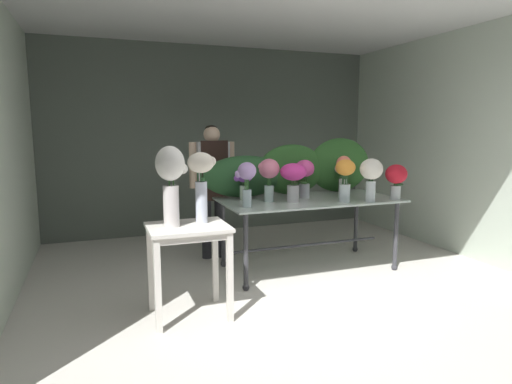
% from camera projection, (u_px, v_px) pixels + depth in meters
% --- Properties ---
extents(ground_plane, '(8.78, 8.78, 0.00)m').
position_uv_depth(ground_plane, '(261.00, 266.00, 5.14)').
color(ground_plane, silver).
extents(wall_back, '(5.19, 0.12, 2.82)m').
position_uv_depth(wall_back, '(215.00, 140.00, 6.78)').
color(wall_back, slate).
rests_on(wall_back, ground).
extents(wall_left, '(0.12, 4.11, 2.82)m').
position_uv_depth(wall_left, '(0.00, 150.00, 4.03)').
color(wall_left, silver).
rests_on(wall_left, ground).
extents(wall_right, '(0.12, 4.11, 2.82)m').
position_uv_depth(wall_right, '(443.00, 143.00, 5.82)').
color(wall_right, silver).
rests_on(wall_right, ground).
extents(ceiling_slab, '(5.31, 4.11, 0.12)m').
position_uv_depth(ceiling_slab, '(262.00, 9.00, 4.71)').
color(ceiling_slab, silver).
rests_on(ceiling_slab, wall_back).
extents(display_table_glass, '(1.99, 1.00, 0.82)m').
position_uv_depth(display_table_glass, '(309.00, 208.00, 4.95)').
color(display_table_glass, silver).
rests_on(display_table_glass, ground).
extents(side_table_white, '(0.67, 0.55, 0.80)m').
position_uv_depth(side_table_white, '(188.00, 239.00, 3.69)').
color(side_table_white, silver).
rests_on(side_table_white, ground).
extents(florist, '(0.57, 0.24, 1.64)m').
position_uv_depth(florist, '(213.00, 178.00, 5.32)').
color(florist, '#232328').
rests_on(florist, ground).
extents(foliage_backdrop, '(2.17, 0.32, 0.67)m').
position_uv_depth(foliage_backdrop, '(292.00, 170.00, 5.23)').
color(foliage_backdrop, '#28562D').
rests_on(foliage_backdrop, display_table_glass).
extents(vase_fuchsia_stock, '(0.23, 0.22, 0.44)m').
position_uv_depth(vase_fuchsia_stock, '(305.00, 174.00, 4.95)').
color(vase_fuchsia_stock, silver).
rests_on(vase_fuchsia_stock, display_table_glass).
extents(vase_rosy_hydrangea, '(0.24, 0.22, 0.47)m').
position_uv_depth(vase_rosy_hydrangea, '(269.00, 173.00, 4.70)').
color(vase_rosy_hydrangea, silver).
rests_on(vase_rosy_hydrangea, display_table_glass).
extents(vase_sunset_carnations, '(0.22, 0.22, 0.46)m').
position_uv_depth(vase_sunset_carnations, '(345.00, 175.00, 4.70)').
color(vase_sunset_carnations, silver).
rests_on(vase_sunset_carnations, display_table_glass).
extents(vase_magenta_lilies, '(0.29, 0.29, 0.42)m').
position_uv_depth(vase_magenta_lilies, '(293.00, 177.00, 4.68)').
color(vase_magenta_lilies, silver).
rests_on(vase_magenta_lilies, display_table_glass).
extents(vase_coral_anemones, '(0.17, 0.17, 0.48)m').
position_uv_depth(vase_coral_anemones, '(343.00, 173.00, 4.96)').
color(vase_coral_anemones, silver).
rests_on(vase_coral_anemones, display_table_glass).
extents(vase_ivory_roses, '(0.25, 0.24, 0.47)m').
position_uv_depth(vase_ivory_roses, '(371.00, 174.00, 4.69)').
color(vase_ivory_roses, silver).
rests_on(vase_ivory_roses, display_table_glass).
extents(vase_violet_dahlias, '(0.23, 0.20, 0.35)m').
position_uv_depth(vase_violet_dahlias, '(244.00, 180.00, 4.83)').
color(vase_violet_dahlias, silver).
rests_on(vase_violet_dahlias, display_table_glass).
extents(vase_blush_tulips, '(0.22, 0.22, 0.39)m').
position_uv_depth(vase_blush_tulips, '(344.00, 173.00, 5.26)').
color(vase_blush_tulips, silver).
rests_on(vase_blush_tulips, display_table_glass).
extents(vase_crimson_snapdragons, '(0.24, 0.24, 0.39)m').
position_uv_depth(vase_crimson_snapdragons, '(396.00, 178.00, 4.84)').
color(vase_crimson_snapdragons, silver).
rests_on(vase_crimson_snapdragons, display_table_glass).
extents(vase_lilac_ranunculus, '(0.21, 0.19, 0.46)m').
position_uv_depth(vase_lilac_ranunculus, '(247.00, 178.00, 4.38)').
color(vase_lilac_ranunculus, silver).
rests_on(vase_lilac_ranunculus, display_table_glass).
extents(vase_white_roses_tall, '(0.27, 0.24, 0.67)m').
position_uv_depth(vase_white_roses_tall, '(171.00, 178.00, 3.56)').
color(vase_white_roses_tall, silver).
rests_on(vase_white_roses_tall, side_table_white).
extents(vase_cream_lisianthus_tall, '(0.24, 0.23, 0.61)m').
position_uv_depth(vase_cream_lisianthus_tall, '(201.00, 178.00, 3.71)').
color(vase_cream_lisianthus_tall, silver).
rests_on(vase_cream_lisianthus_tall, side_table_white).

